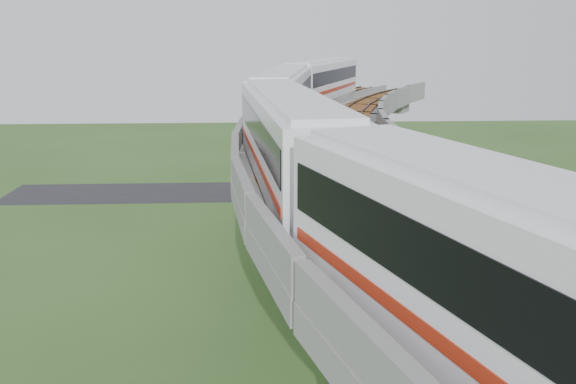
# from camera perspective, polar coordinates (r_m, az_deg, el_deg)

# --- Properties ---
(ground) EXTENTS (160.00, 160.00, 0.00)m
(ground) POSITION_cam_1_polar(r_m,az_deg,el_deg) (32.73, 2.99, -14.07)
(ground) COLOR #355321
(ground) RESTS_ON ground
(asphalt_road) EXTENTS (60.00, 8.00, 0.03)m
(asphalt_road) POSITION_cam_1_polar(r_m,az_deg,el_deg) (60.56, 0.24, 0.11)
(asphalt_road) COLOR #232326
(asphalt_road) RESTS_ON ground
(viaduct) EXTENTS (19.58, 73.98, 11.40)m
(viaduct) POSITION_cam_1_polar(r_m,az_deg,el_deg) (29.96, 10.57, 1.55)
(viaduct) COLOR #99968E
(viaduct) RESTS_ON ground
(metro_train) EXTENTS (10.84, 61.34, 3.64)m
(metro_train) POSITION_cam_1_polar(r_m,az_deg,el_deg) (29.33, 3.91, 7.96)
(metro_train) COLOR white
(metro_train) RESTS_ON ground
(fence) EXTENTS (3.87, 38.73, 1.50)m
(fence) POSITION_cam_1_polar(r_m,az_deg,el_deg) (34.65, 19.64, -11.84)
(fence) COLOR #2D382D
(fence) RESTS_ON ground
(tree_0) EXTENTS (1.85, 1.85, 2.99)m
(tree_0) POSITION_cam_1_polar(r_m,az_deg,el_deg) (56.13, 12.26, 0.79)
(tree_0) COLOR #382314
(tree_0) RESTS_ON ground
(tree_1) EXTENTS (2.41, 2.41, 2.80)m
(tree_1) POSITION_cam_1_polar(r_m,az_deg,el_deg) (47.86, 11.82, -2.27)
(tree_1) COLOR #382314
(tree_1) RESTS_ON ground
(tree_2) EXTENTS (1.88, 1.88, 2.56)m
(tree_2) POSITION_cam_1_polar(r_m,az_deg,el_deg) (38.39, 12.15, -6.86)
(tree_2) COLOR #382314
(tree_2) RESTS_ON ground
(tree_3) EXTENTS (1.87, 1.87, 2.32)m
(tree_3) POSITION_cam_1_polar(r_m,az_deg,el_deg) (32.04, 15.03, -12.23)
(tree_3) COLOR #382314
(tree_3) RESTS_ON ground
(car_dark) EXTENTS (4.24, 3.34, 1.15)m
(car_dark) POSITION_cam_1_polar(r_m,az_deg,el_deg) (39.52, 23.84, -9.03)
(car_dark) COLOR black
(car_dark) RESTS_ON dirt_lot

